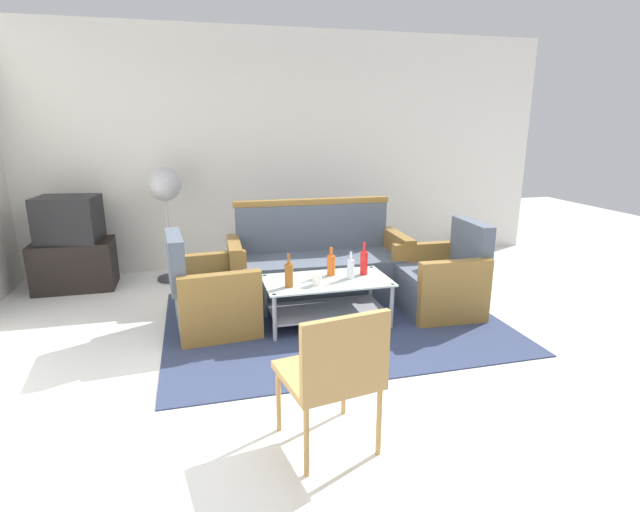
% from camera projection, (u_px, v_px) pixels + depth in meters
% --- Properties ---
extents(ground_plane, '(14.00, 14.00, 0.00)m').
position_uv_depth(ground_plane, '(383.00, 370.00, 3.57)').
color(ground_plane, white).
extents(wall_back, '(6.52, 0.12, 2.80)m').
position_uv_depth(wall_back, '(295.00, 151.00, 6.05)').
color(wall_back, silver).
rests_on(wall_back, ground).
extents(rug, '(2.94, 2.21, 0.01)m').
position_uv_depth(rug, '(333.00, 321.00, 4.44)').
color(rug, '#2D3856').
rests_on(rug, ground).
extents(couch, '(1.82, 0.79, 0.96)m').
position_uv_depth(couch, '(318.00, 266.00, 5.03)').
color(couch, '#4C5666').
rests_on(couch, rug).
extents(armchair_left, '(0.75, 0.81, 0.85)m').
position_uv_depth(armchair_left, '(212.00, 297.00, 4.22)').
color(armchair_left, '#4C5666').
rests_on(armchair_left, rug).
extents(armchair_right, '(0.73, 0.79, 0.85)m').
position_uv_depth(armchair_right, '(441.00, 282.00, 4.61)').
color(armchair_right, '#4C5666').
rests_on(armchair_right, rug).
extents(coffee_table, '(1.10, 0.60, 0.40)m').
position_uv_depth(coffee_table, '(327.00, 295.00, 4.33)').
color(coffee_table, silver).
rests_on(coffee_table, rug).
extents(bottle_red, '(0.07, 0.07, 0.30)m').
position_uv_depth(bottle_red, '(364.00, 262.00, 4.41)').
color(bottle_red, red).
rests_on(bottle_red, coffee_table).
extents(bottle_orange, '(0.07, 0.07, 0.26)m').
position_uv_depth(bottle_orange, '(331.00, 265.00, 4.39)').
color(bottle_orange, '#D85919').
rests_on(bottle_orange, coffee_table).
extents(bottle_brown, '(0.07, 0.07, 0.28)m').
position_uv_depth(bottle_brown, '(289.00, 275.00, 4.08)').
color(bottle_brown, brown).
rests_on(bottle_brown, coffee_table).
extents(bottle_clear, '(0.06, 0.06, 0.24)m').
position_uv_depth(bottle_clear, '(351.00, 269.00, 4.29)').
color(bottle_clear, silver).
rests_on(bottle_clear, coffee_table).
extents(cup, '(0.08, 0.08, 0.10)m').
position_uv_depth(cup, '(317.00, 279.00, 4.14)').
color(cup, silver).
rests_on(cup, coffee_table).
extents(tv_stand, '(0.80, 0.50, 0.52)m').
position_uv_depth(tv_stand, '(75.00, 265.00, 5.26)').
color(tv_stand, black).
rests_on(tv_stand, ground).
extents(television, '(0.65, 0.52, 0.48)m').
position_uv_depth(television, '(69.00, 219.00, 5.13)').
color(television, black).
rests_on(television, tv_stand).
extents(pedestal_fan, '(0.36, 0.36, 1.27)m').
position_uv_depth(pedestal_fan, '(165.00, 191.00, 5.35)').
color(pedestal_fan, '#2D2D33').
rests_on(pedestal_fan, ground).
extents(wicker_chair, '(0.55, 0.55, 0.84)m').
position_uv_depth(wicker_chair, '(334.00, 370.00, 2.56)').
color(wicker_chair, '#AD844C').
rests_on(wicker_chair, ground).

